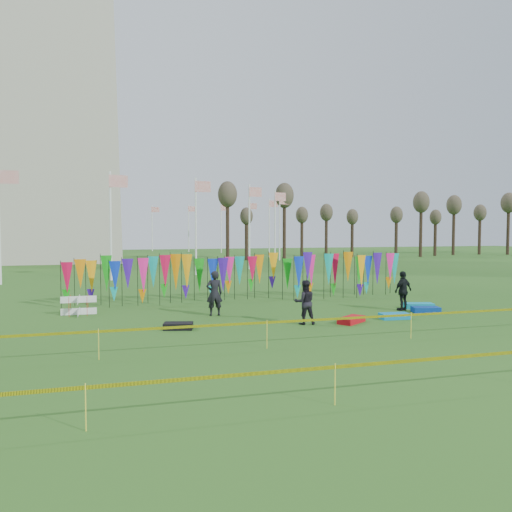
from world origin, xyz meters
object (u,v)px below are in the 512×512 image
object	(u,v)px
person_mid	(305,302)
kite_bag_red	(351,320)
kite_bag_teal	(419,306)
box_kite	(79,305)
kite_bag_blue	(426,310)
person_left	(214,293)
person_right	(403,291)
kite_bag_turquoise	(394,316)
kite_bag_black	(178,326)

from	to	relation	value
person_mid	kite_bag_red	size ratio (longest dim) A/B	1.33
kite_bag_teal	kite_bag_red	bearing A→B (deg)	-152.71
box_kite	kite_bag_blue	distance (m)	15.44
person_left	kite_bag_blue	distance (m)	9.55
person_right	kite_bag_turquoise	world-z (taller)	person_right
box_kite	kite_bag_red	size ratio (longest dim) A/B	0.64
person_right	kite_bag_turquoise	size ratio (longest dim) A/B	1.52
kite_bag_blue	kite_bag_teal	distance (m)	1.16
kite_bag_turquoise	kite_bag_red	world-z (taller)	same
kite_bag_teal	box_kite	bearing A→B (deg)	170.86
kite_bag_turquoise	kite_bag_red	distance (m)	2.16
kite_bag_black	kite_bag_red	bearing A→B (deg)	-5.13
box_kite	kite_bag_black	distance (m)	5.76
kite_bag_turquoise	kite_bag_black	xyz separation A→B (m)	(-8.97, 0.31, 0.00)
person_mid	kite_bag_teal	distance (m)	7.09
kite_bag_turquoise	kite_bag_teal	world-z (taller)	kite_bag_teal
kite_bag_blue	kite_bag_black	xyz separation A→B (m)	(-11.22, -0.76, -0.00)
person_mid	kite_bag_turquoise	size ratio (longest dim) A/B	1.45
person_left	kite_bag_blue	xyz separation A→B (m)	(9.34, -1.79, -0.85)
person_right	kite_bag_blue	world-z (taller)	person_right
person_left	kite_bag_black	xyz separation A→B (m)	(-1.88, -2.55, -0.85)
person_mid	kite_bag_red	xyz separation A→B (m)	(1.91, -0.24, -0.75)
person_left	kite_bag_black	bearing A→B (deg)	53.63
box_kite	kite_bag_black	size ratio (longest dim) A/B	0.79
person_mid	kite_bag_black	size ratio (longest dim) A/B	1.63
person_left	kite_bag_teal	bearing A→B (deg)	176.00
person_right	person_left	bearing A→B (deg)	-25.06
kite_bag_red	kite_bag_teal	xyz separation A→B (m)	(4.78, 2.46, 0.01)
kite_bag_turquoise	kite_bag_red	size ratio (longest dim) A/B	0.92
person_left	kite_bag_red	size ratio (longest dim) A/B	1.49
person_right	kite_bag_blue	size ratio (longest dim) A/B	1.53
box_kite	person_left	bearing A→B (deg)	-17.44
box_kite	kite_bag_blue	size ratio (longest dim) A/B	0.71
kite_bag_black	kite_bag_teal	xyz separation A→B (m)	(11.61, 1.85, 0.00)
person_left	kite_bag_turquoise	bearing A→B (deg)	158.14
kite_bag_blue	box_kite	bearing A→B (deg)	166.62
person_right	kite_bag_teal	size ratio (longest dim) A/B	1.39
kite_bag_blue	kite_bag_turquoise	bearing A→B (deg)	-154.68
kite_bag_black	box_kite	bearing A→B (deg)	131.22
person_right	kite_bag_blue	bearing A→B (deg)	114.28
person_mid	kite_bag_blue	xyz separation A→B (m)	(6.30, 1.13, -0.75)
box_kite	kite_bag_teal	world-z (taller)	box_kite
kite_bag_teal	kite_bag_blue	bearing A→B (deg)	-109.45
kite_bag_turquoise	kite_bag_blue	world-z (taller)	kite_bag_blue
kite_bag_turquoise	person_right	bearing A→B (deg)	49.50
person_left	person_mid	xyz separation A→B (m)	(3.04, -2.92, -0.10)
person_left	kite_bag_red	xyz separation A→B (m)	(4.95, -3.16, -0.86)
kite_bag_teal	kite_bag_black	bearing A→B (deg)	-170.94
person_left	kite_bag_red	distance (m)	5.93
kite_bag_blue	kite_bag_red	size ratio (longest dim) A/B	0.91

